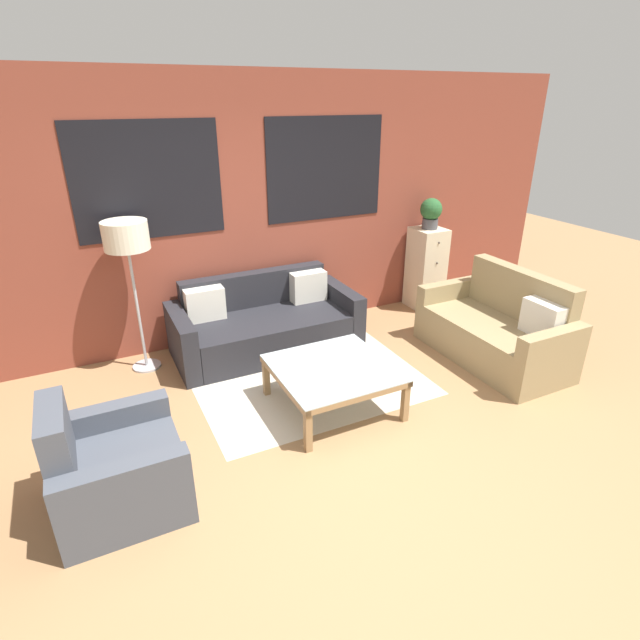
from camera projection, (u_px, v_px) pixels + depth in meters
ground_plane at (355, 450)px, 3.92m from camera, size 16.00×16.00×0.00m
wall_back_brick at (245, 212)px, 5.34m from camera, size 8.40×0.09×2.80m
rug at (305, 376)px, 4.95m from camera, size 2.13×1.80×0.00m
couch_dark at (265, 325)px, 5.40m from camera, size 1.96×0.88×0.78m
settee_vintage at (497, 331)px, 5.18m from camera, size 0.80×1.59×0.92m
armchair_corner at (115, 470)px, 3.30m from camera, size 0.80×0.83×0.84m
coffee_table at (333, 372)px, 4.32m from camera, size 0.98×0.98×0.40m
floor_lamp at (127, 242)px, 4.58m from camera, size 0.41×0.41×1.51m
drawer_cabinet at (426, 268)px, 6.39m from camera, size 0.38×0.42×1.04m
potted_plant at (431, 212)px, 6.10m from camera, size 0.27×0.27×0.37m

